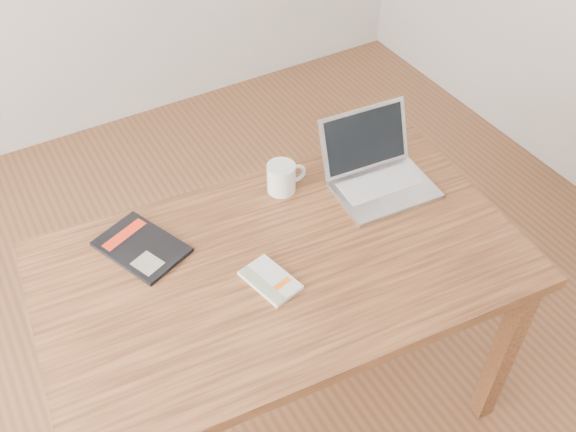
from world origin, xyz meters
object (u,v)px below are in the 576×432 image
laptop (377,171)px  coffee_mug (282,177)px  white_guidebook (270,280)px  desk (283,281)px  black_guidebook (141,247)px

laptop → coffee_mug: bearing=161.6°
white_guidebook → laptop: (0.49, 0.19, 0.04)m
coffee_mug → white_guidebook: bearing=-119.5°
desk → white_guidebook: 0.13m
desk → laptop: bearing=24.1°
desk → laptop: size_ratio=4.35×
desk → coffee_mug: coffee_mug is taller
black_guidebook → laptop: laptop is taller
laptop → white_guidebook: bearing=-153.6°
laptop → coffee_mug: 0.30m
black_guidebook → laptop: 0.76m
desk → black_guidebook: (-0.33, 0.24, 0.10)m
black_guidebook → desk: bearing=-59.0°
white_guidebook → black_guidebook: bearing=118.3°
white_guidebook → black_guidebook: 0.39m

